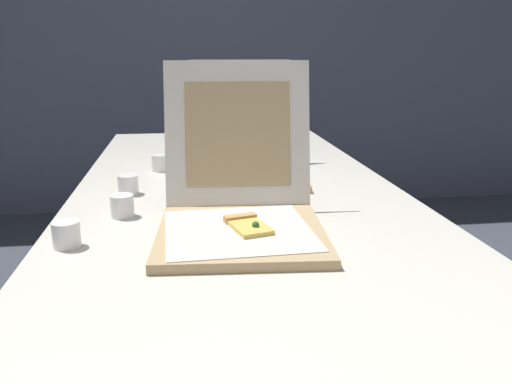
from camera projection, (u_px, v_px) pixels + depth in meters
name	position (u px, v px, depth m)	size (l,w,h in m)	color
wall_back	(203.00, 24.00, 3.57)	(10.00, 0.10, 2.60)	slate
table	(241.00, 209.00, 1.52)	(0.98, 2.38, 0.73)	silver
pizza_box_front	(240.00, 209.00, 1.21)	(0.41, 0.49, 0.39)	tan
pizza_box_middle	(245.00, 160.00, 1.74)	(0.40, 0.52, 0.37)	tan
cup_white_near_center	(122.00, 206.00, 1.32)	(0.06, 0.06, 0.06)	white
cup_white_far	(160.00, 163.00, 1.81)	(0.06, 0.06, 0.06)	white
cup_white_near_left	(66.00, 234.00, 1.12)	(0.06, 0.06, 0.06)	white
cup_white_mid	(128.00, 185.00, 1.52)	(0.06, 0.06, 0.06)	white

